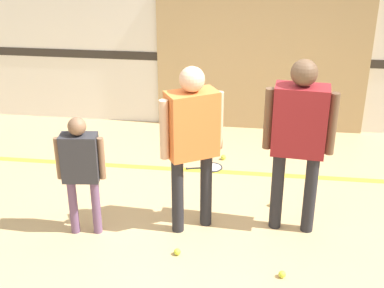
# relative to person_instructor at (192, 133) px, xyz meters

# --- Properties ---
(ground_plane) EXTENTS (16.00, 16.00, 0.00)m
(ground_plane) POSITION_rel_person_instructor_xyz_m (0.19, -0.04, -1.06)
(ground_plane) COLOR tan
(wall_back) EXTENTS (16.00, 0.07, 3.20)m
(wall_back) POSITION_rel_person_instructor_xyz_m (0.19, 2.78, 0.54)
(wall_back) COLOR silver
(wall_back) RESTS_ON ground_plane
(wall_panel) EXTENTS (2.96, 0.05, 1.98)m
(wall_panel) POSITION_rel_person_instructor_xyz_m (0.63, 2.72, -0.07)
(wall_panel) COLOR tan
(wall_panel) RESTS_ON ground_plane
(floor_stripe) EXTENTS (14.40, 0.10, 0.01)m
(floor_stripe) POSITION_rel_person_instructor_xyz_m (0.19, 1.25, -1.06)
(floor_stripe) COLOR yellow
(floor_stripe) RESTS_ON ground_plane
(person_instructor) EXTENTS (0.57, 0.47, 1.71)m
(person_instructor) POSITION_rel_person_instructor_xyz_m (0.00, 0.00, 0.00)
(person_instructor) COLOR #232328
(person_instructor) RESTS_ON ground_plane
(person_student_left) EXTENTS (0.47, 0.23, 1.25)m
(person_student_left) POSITION_rel_person_instructor_xyz_m (-1.05, -0.23, -0.28)
(person_student_left) COLOR #6B4C70
(person_student_left) RESTS_ON ground_plane
(person_student_right) EXTENTS (0.68, 0.32, 1.79)m
(person_student_right) POSITION_rel_person_instructor_xyz_m (1.01, 0.11, 0.05)
(person_student_right) COLOR #232328
(person_student_right) RESTS_ON ground_plane
(racket_spare_on_floor) EXTENTS (0.49, 0.32, 0.03)m
(racket_spare_on_floor) POSITION_rel_person_instructor_xyz_m (0.06, 1.34, -1.05)
(racket_spare_on_floor) COLOR #28282D
(racket_spare_on_floor) RESTS_ON ground_plane
(tennis_ball_near_instructor) EXTENTS (0.07, 0.07, 0.07)m
(tennis_ball_near_instructor) POSITION_rel_person_instructor_xyz_m (-0.08, -0.50, -1.03)
(tennis_ball_near_instructor) COLOR #CCE038
(tennis_ball_near_instructor) RESTS_ON ground_plane
(tennis_ball_by_spare_racket) EXTENTS (0.07, 0.07, 0.07)m
(tennis_ball_by_spare_racket) POSITION_rel_person_instructor_xyz_m (0.21, 1.60, -1.03)
(tennis_ball_by_spare_racket) COLOR #CCE038
(tennis_ball_by_spare_racket) RESTS_ON ground_plane
(tennis_ball_stray_left) EXTENTS (0.07, 0.07, 0.07)m
(tennis_ball_stray_left) POSITION_rel_person_instructor_xyz_m (0.91, -0.71, -1.03)
(tennis_ball_stray_left) COLOR #CCE038
(tennis_ball_stray_left) RESTS_ON ground_plane
(tennis_ball_stray_right) EXTENTS (0.07, 0.07, 0.07)m
(tennis_ball_stray_right) POSITION_rel_person_instructor_xyz_m (0.83, 0.52, -1.03)
(tennis_ball_stray_right) COLOR #CCE038
(tennis_ball_stray_right) RESTS_ON ground_plane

